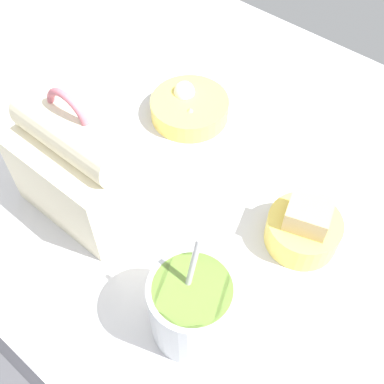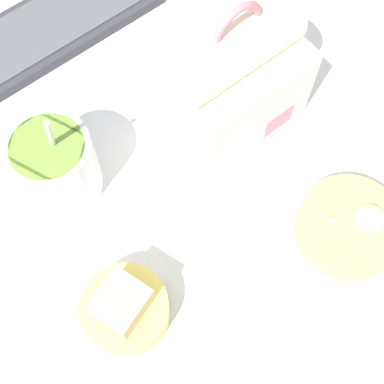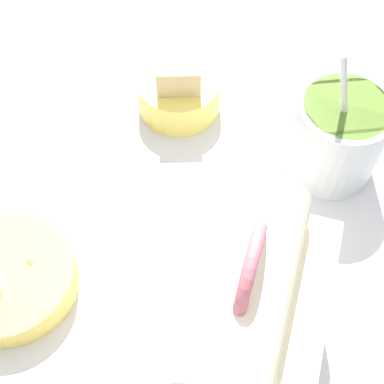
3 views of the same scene
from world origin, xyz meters
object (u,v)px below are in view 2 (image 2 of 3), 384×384
Objects in this scene: lunch_bag at (231,80)px; soup_cup at (56,165)px; keyboard at (41,32)px; bento_bowl_sandwich at (125,309)px; bento_bowl_snacks at (349,227)px.

lunch_bag is 26.05cm from soup_cup.
bento_bowl_sandwich is (-15.48, -44.68, 2.18)cm from keyboard.
bento_bowl_snacks is at bearing -49.47° from soup_cup.
soup_cup is 1.31× the size of bento_bowl_snacks.
bento_bowl_sandwich reaches higher than bento_bowl_snacks.
bento_bowl_sandwich reaches higher than keyboard.
lunch_bag is 33.20cm from bento_bowl_sandwich.
soup_cup is at bearing 130.53° from bento_bowl_snacks.
bento_bowl_snacks is at bearing -17.88° from bento_bowl_sandwich.
keyboard is at bearing 70.89° from bento_bowl_sandwich.
keyboard is 56.01cm from bento_bowl_snacks.
bento_bowl_sandwich is (-3.98, -20.37, -2.52)cm from soup_cup.
soup_cup is 20.91cm from bento_bowl_sandwich.
soup_cup reaches higher than keyboard.
soup_cup is at bearing -115.32° from keyboard.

